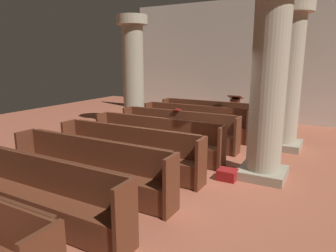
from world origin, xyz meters
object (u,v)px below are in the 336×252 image
Objects in this scene: pillar_aisle_rear at (269,80)px; pew_row_1 at (195,121)px; pew_row_4 at (128,149)px; pew_row_5 at (90,166)px; pew_row_6 at (34,189)px; hymn_book at (178,110)px; pew_row_0 at (209,115)px; lectern at (235,113)px; pew_row_3 at (157,137)px; kneeler_box_red at (227,175)px; pillar_aisle_side at (287,75)px; pew_row_2 at (178,128)px; pillar_far_side at (133,71)px.

pew_row_1 is at bearing 137.04° from pillar_aisle_rear.
pew_row_5 is at bearing -90.00° from pew_row_4.
pew_row_6 is 4.74m from hymn_book.
lectern reaches higher than pew_row_0.
pew_row_3 is 4.47m from lectern.
pew_row_1 is 9.31× the size of kneeler_box_red.
pillar_aisle_side is 2.38m from pillar_aisle_rear.
pew_row_0 is 2.14m from hymn_book.
pew_row_1 is 1.00× the size of pew_row_3.
pillar_aisle_rear is 3.13m from hymn_book.
lectern is (-1.95, 2.13, -1.48)m from pillar_aisle_side.
pew_row_2 is at bearing -90.00° from pew_row_1.
pillar_aisle_rear is (2.51, 3.33, 1.44)m from pew_row_6.
pew_row_3 is 9.31× the size of kneeler_box_red.
pew_row_1 is 1.00× the size of pew_row_4.
lectern is (-1.95, 4.50, -1.48)m from pillar_aisle_rear.
pew_row_0 is 4.52m from pillar_aisle_rear.
pillar_far_side reaches higher than pew_row_0.
pew_row_3 and pew_row_4 have the same top height.
hymn_book is (-0.12, -0.95, 0.46)m from pew_row_1.
pillar_aisle_rear is (2.51, -3.47, 1.44)m from pew_row_0.
pew_row_6 is 0.90× the size of pillar_aisle_side.
pew_row_4 is 1.00× the size of pew_row_6.
pew_row_0 is 2.97m from pillar_far_side.
pew_row_2 is 1.00× the size of pew_row_5.
pew_row_3 is at bearing -90.00° from pew_row_0.
pillar_aisle_side reaches higher than pew_row_0.
pillar_aisle_side is at bearing 42.56° from pew_row_3.
hymn_book is at bearing 91.89° from pew_row_5.
pillar_aisle_rear is at bearing -1.60° from pew_row_3.
pew_row_3 and pew_row_6 have the same top height.
pew_row_6 is at bearing -90.00° from pew_row_3.
pew_row_1 is 3.40m from pew_row_4.
pew_row_1 is at bearing 90.00° from pew_row_4.
lectern reaches higher than pew_row_5.
pillar_aisle_side is at bearing 61.23° from pew_row_5.
pew_row_1 is 1.13m from pew_row_2.
pew_row_6 is at bearing -113.75° from pillar_aisle_side.
hymn_book reaches higher than pew_row_6.
pillar_aisle_side is at bearing -23.59° from pew_row_0.
kneeler_box_red is (1.94, -3.95, -0.39)m from pew_row_0.
pew_row_2 is at bearing -56.79° from hymn_book.
pew_row_4 is 0.90× the size of pillar_aisle_rear.
hymn_book reaches higher than pew_row_0.
pew_row_3 is 1.13m from pew_row_4.
pew_row_4 is at bearing -95.72° from lectern.
pew_row_5 is (0.00, -5.67, 0.00)m from pew_row_0.
kneeler_box_red is (1.94, -1.68, -0.39)m from pew_row_2.
pew_row_3 reaches higher than kneeler_box_red.
pew_row_3 is 1.00× the size of pew_row_5.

